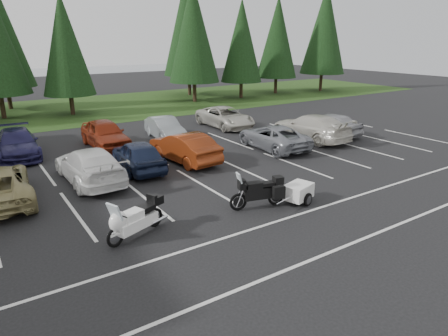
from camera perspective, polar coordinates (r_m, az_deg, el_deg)
ground at (r=16.38m, az=-2.65°, el=-3.88°), size 120.00×120.00×0.00m
grass_strip at (r=38.36m, az=-21.60°, el=7.68°), size 80.00×16.00×0.01m
lake_water at (r=69.34m, az=-24.11°, el=11.53°), size 70.00×50.00×0.02m
stall_markings at (r=18.01m, az=-5.93°, el=-1.86°), size 32.00×16.00×0.01m
conifer_5 at (r=35.52m, az=-21.79°, el=16.10°), size 4.14×4.14×9.63m
conifer_6 at (r=40.33m, az=-4.41°, el=18.91°), size 4.93×4.93×11.48m
conifer_7 at (r=43.04m, az=2.54°, el=17.69°), size 4.27×4.27×9.94m
conifer_8 at (r=47.08m, az=7.65°, el=18.03°), size 4.53×4.53×10.56m
conifer_9 at (r=50.31m, az=14.19°, el=18.69°), size 5.19×5.19×12.10m
conifer_back_c at (r=45.43m, az=-5.18°, el=19.78°), size 5.50×5.50×12.81m
car_near_3 at (r=18.65m, az=-18.64°, el=0.39°), size 2.22×5.24×1.51m
car_near_4 at (r=19.69m, az=-12.20°, el=1.81°), size 2.05×4.44×1.47m
car_near_5 at (r=20.67m, az=-5.72°, el=2.98°), size 2.08×4.75×1.52m
car_near_6 at (r=23.26m, az=7.02°, el=4.45°), size 2.58×5.06×1.37m
car_near_7 at (r=25.66m, az=12.21°, el=5.72°), size 2.47×5.58×1.59m
car_near_8 at (r=27.24m, az=14.84°, el=6.12°), size 2.14×4.52×1.49m
car_far_1 at (r=24.16m, az=-27.45°, el=3.12°), size 2.27×5.06×1.44m
car_far_2 at (r=24.27m, az=-16.63°, el=4.69°), size 1.91×4.73×1.61m
car_far_3 at (r=25.60m, az=-8.44°, el=5.64°), size 1.80×4.24×1.36m
car_far_4 at (r=28.81m, az=0.14°, el=7.28°), size 2.41×5.12×1.42m
touring_motorcycle at (r=13.13m, az=-12.53°, el=-6.66°), size 2.72×1.70×1.45m
cargo_trailer at (r=15.78m, az=10.55°, el=-3.56°), size 1.86×1.35×0.77m
adventure_motorcycle at (r=14.95m, az=4.84°, el=-3.04°), size 2.60×1.43×1.50m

